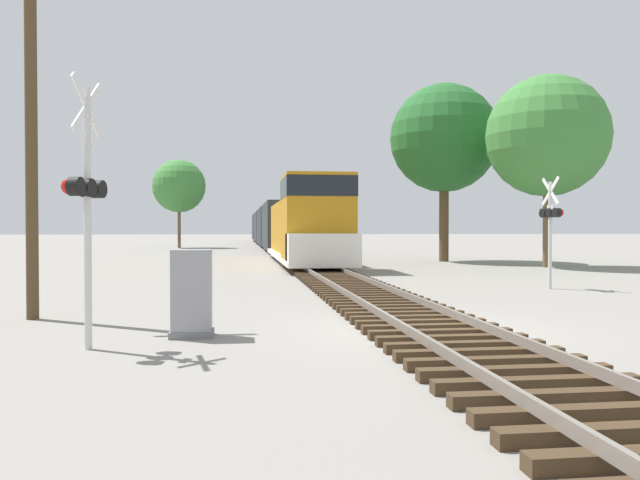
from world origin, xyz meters
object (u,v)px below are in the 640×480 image
(freight_train, at_px, (274,227))
(tree_deep_background, at_px, (179,186))
(tree_mid_background, at_px, (444,139))
(crossing_signal_far, at_px, (551,219))
(relay_cabinet, at_px, (192,294))
(crossing_signal_near, at_px, (86,195))
(utility_pole, at_px, (31,115))
(tree_far_right, at_px, (547,136))

(freight_train, distance_m, tree_deep_background, 10.43)
(tree_mid_background, bearing_deg, tree_deep_background, 122.19)
(crossing_signal_far, xyz_separation_m, relay_cabinet, (-10.83, -7.56, -1.49))
(crossing_signal_near, height_order, tree_mid_background, tree_mid_background)
(crossing_signal_near, bearing_deg, utility_pole, -135.94)
(crossing_signal_near, bearing_deg, tree_far_right, 152.79)
(crossing_signal_near, relative_size, utility_pole, 0.52)
(tree_far_right, height_order, tree_deep_background, tree_far_right)
(crossing_signal_near, distance_m, utility_pole, 4.51)
(freight_train, relative_size, tree_far_right, 7.85)
(tree_deep_background, bearing_deg, tree_mid_background, -57.81)
(relay_cabinet, xyz_separation_m, tree_deep_background, (-5.12, 52.78, 5.45))
(freight_train, xyz_separation_m, tree_far_right, (11.82, -33.53, 4.52))
(freight_train, xyz_separation_m, crossing_signal_far, (6.44, -44.17, 0.20))
(utility_pole, bearing_deg, tree_deep_background, 91.79)
(crossing_signal_near, relative_size, tree_mid_background, 0.42)
(freight_train, xyz_separation_m, tree_mid_background, (8.49, -27.55, 5.19))
(tree_mid_background, distance_m, tree_deep_background, 33.80)
(crossing_signal_near, bearing_deg, crossing_signal_far, 140.12)
(tree_deep_background, bearing_deg, crossing_signal_far, -70.57)
(utility_pole, bearing_deg, crossing_signal_near, -61.60)
(freight_train, bearing_deg, crossing_signal_far, -81.70)
(utility_pole, distance_m, tree_mid_background, 27.24)
(freight_train, relative_size, relay_cabinet, 48.16)
(crossing_signal_far, distance_m, relay_cabinet, 13.29)
(crossing_signal_near, xyz_separation_m, crossing_signal_far, (12.42, 8.53, -0.23))
(freight_train, xyz_separation_m, utility_pole, (-7.93, -49.09, 2.31))
(relay_cabinet, distance_m, utility_pole, 5.71)
(tree_mid_background, height_order, tree_deep_background, tree_mid_background)
(utility_pole, xyz_separation_m, tree_mid_background, (16.43, 21.54, 2.88))
(freight_train, height_order, tree_far_right, tree_far_right)
(relay_cabinet, bearing_deg, tree_far_right, 48.34)
(utility_pole, bearing_deg, tree_mid_background, 52.68)
(freight_train, relative_size, crossing_signal_near, 17.34)
(utility_pole, bearing_deg, crossing_signal_far, 18.89)
(freight_train, height_order, tree_deep_background, tree_deep_background)
(utility_pole, relative_size, tree_deep_background, 0.95)
(freight_train, distance_m, tree_far_right, 35.84)
(freight_train, relative_size, tree_mid_background, 7.22)
(relay_cabinet, bearing_deg, freight_train, 85.16)
(utility_pole, relative_size, tree_far_right, 0.87)
(crossing_signal_far, height_order, utility_pole, utility_pole)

